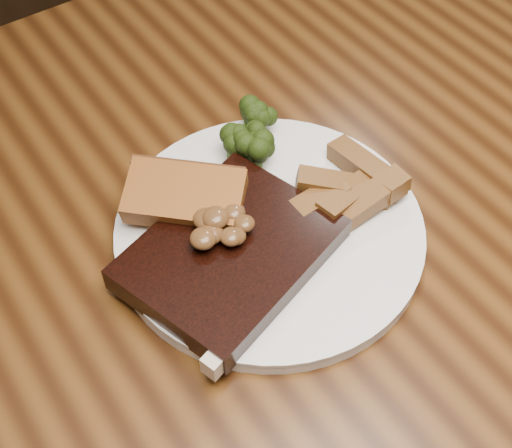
{
  "coord_description": "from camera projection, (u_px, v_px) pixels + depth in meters",
  "views": [
    {
      "loc": [
        -0.25,
        -0.35,
        1.29
      ],
      "look_at": [
        -0.01,
        -0.01,
        0.78
      ],
      "focal_mm": 50.0,
      "sensor_mm": 36.0,
      "label": 1
    }
  ],
  "objects": [
    {
      "name": "potato_wedges",
      "position": [
        316.0,
        195.0,
        0.69
      ],
      "size": [
        0.12,
        0.12,
        0.02
      ],
      "primitive_type": null,
      "color": "brown",
      "rests_on": "plate"
    },
    {
      "name": "steak_bone",
      "position": [
        270.0,
        304.0,
        0.61
      ],
      "size": [
        0.16,
        0.06,
        0.02
      ],
      "primitive_type": "cube",
      "rotation": [
        0.0,
        0.0,
        0.3
      ],
      "color": "beige",
      "rests_on": "plate"
    },
    {
      "name": "mushroom_pile",
      "position": [
        237.0,
        228.0,
        0.62
      ],
      "size": [
        0.07,
        0.07,
        0.03
      ],
      "primitive_type": null,
      "color": "brown",
      "rests_on": "steak"
    },
    {
      "name": "garlic_bread",
      "position": [
        187.0,
        210.0,
        0.68
      ],
      "size": [
        0.12,
        0.12,
        0.02
      ],
      "primitive_type": "cube",
      "rotation": [
        0.0,
        0.0,
        -0.76
      ],
      "color": "#974C1B",
      "rests_on": "plate"
    },
    {
      "name": "steak",
      "position": [
        230.0,
        254.0,
        0.64
      ],
      "size": [
        0.21,
        0.19,
        0.03
      ],
      "primitive_type": "cube",
      "rotation": [
        0.0,
        0.0,
        0.3
      ],
      "color": "black",
      "rests_on": "plate"
    },
    {
      "name": "broccoli_cluster",
      "position": [
        250.0,
        143.0,
        0.72
      ],
      "size": [
        0.07,
        0.07,
        0.04
      ],
      "primitive_type": null,
      "color": "#22340C",
      "rests_on": "plate"
    },
    {
      "name": "dining_table",
      "position": [
        259.0,
        282.0,
        0.76
      ],
      "size": [
        1.6,
        0.9,
        0.75
      ],
      "color": "#4A2A0E",
      "rests_on": "ground"
    },
    {
      "name": "plate",
      "position": [
        269.0,
        232.0,
        0.68
      ],
      "size": [
        0.34,
        0.34,
        0.01
      ],
      "primitive_type": "cylinder",
      "rotation": [
        0.0,
        0.0,
        0.17
      ],
      "color": "white",
      "rests_on": "dining_table"
    }
  ]
}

